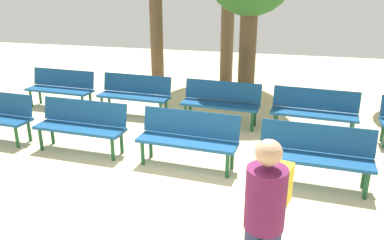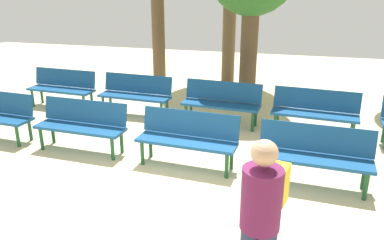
{
  "view_description": "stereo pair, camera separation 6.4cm",
  "coord_description": "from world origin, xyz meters",
  "px_view_note": "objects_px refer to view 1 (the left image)",
  "views": [
    {
      "loc": [
        1.53,
        -3.82,
        2.82
      ],
      "look_at": [
        0.0,
        2.21,
        0.55
      ],
      "focal_mm": 35.81,
      "sensor_mm": 36.0,
      "label": 1
    },
    {
      "loc": [
        1.6,
        -3.8,
        2.82
      ],
      "look_at": [
        0.0,
        2.21,
        0.55
      ],
      "focal_mm": 35.81,
      "sensor_mm": 36.0,
      "label": 2
    }
  ],
  "objects_px": {
    "bench_r0_c2": "(188,136)",
    "visitor_with_backpack": "(265,216)",
    "bench_r1_c1": "(135,93)",
    "tree_2": "(156,21)",
    "bench_r0_c3": "(315,152)",
    "bench_r1_c2": "(221,100)",
    "bench_r0_c1": "(82,123)",
    "bench_r1_c0": "(61,86)",
    "bench_r1_c3": "(314,109)"
  },
  "relations": [
    {
      "from": "bench_r0_c2",
      "to": "visitor_with_backpack",
      "type": "xyz_separation_m",
      "value": [
        1.36,
        -2.58,
        0.43
      ]
    },
    {
      "from": "bench_r0_c2",
      "to": "bench_r1_c1",
      "type": "relative_size",
      "value": 1.0
    },
    {
      "from": "bench_r0_c2",
      "to": "tree_2",
      "type": "bearing_deg",
      "value": 117.91
    },
    {
      "from": "visitor_with_backpack",
      "to": "tree_2",
      "type": "bearing_deg",
      "value": -50.83
    },
    {
      "from": "bench_r0_c3",
      "to": "tree_2",
      "type": "height_order",
      "value": "tree_2"
    },
    {
      "from": "bench_r0_c2",
      "to": "bench_r0_c3",
      "type": "height_order",
      "value": "same"
    },
    {
      "from": "bench_r0_c2",
      "to": "bench_r1_c2",
      "type": "relative_size",
      "value": 1.0
    },
    {
      "from": "bench_r1_c1",
      "to": "tree_2",
      "type": "xyz_separation_m",
      "value": [
        -0.58,
        3.18,
        1.22
      ]
    },
    {
      "from": "tree_2",
      "to": "bench_r1_c2",
      "type": "bearing_deg",
      "value": -52.52
    },
    {
      "from": "bench_r0_c3",
      "to": "tree_2",
      "type": "bearing_deg",
      "value": 131.53
    },
    {
      "from": "bench_r1_c1",
      "to": "bench_r0_c1",
      "type": "bearing_deg",
      "value": -91.08
    },
    {
      "from": "bench_r0_c3",
      "to": "bench_r1_c2",
      "type": "relative_size",
      "value": 1.0
    },
    {
      "from": "bench_r1_c0",
      "to": "tree_2",
      "type": "height_order",
      "value": "tree_2"
    },
    {
      "from": "bench_r0_c3",
      "to": "bench_r1_c1",
      "type": "relative_size",
      "value": 1.0
    },
    {
      "from": "bench_r0_c3",
      "to": "bench_r1_c2",
      "type": "distance_m",
      "value": 2.78
    },
    {
      "from": "bench_r1_c3",
      "to": "bench_r0_c3",
      "type": "bearing_deg",
      "value": -87.02
    },
    {
      "from": "bench_r0_c3",
      "to": "bench_r1_c3",
      "type": "xyz_separation_m",
      "value": [
        0.07,
        2.02,
        0.0
      ]
    },
    {
      "from": "bench_r0_c2",
      "to": "bench_r0_c3",
      "type": "bearing_deg",
      "value": -0.12
    },
    {
      "from": "bench_r1_c2",
      "to": "visitor_with_backpack",
      "type": "relative_size",
      "value": 0.99
    },
    {
      "from": "bench_r1_c0",
      "to": "bench_r1_c2",
      "type": "bearing_deg",
      "value": 0.71
    },
    {
      "from": "bench_r1_c1",
      "to": "tree_2",
      "type": "distance_m",
      "value": 3.45
    },
    {
      "from": "bench_r0_c1",
      "to": "visitor_with_backpack",
      "type": "xyz_separation_m",
      "value": [
        3.3,
        -2.68,
        0.43
      ]
    },
    {
      "from": "bench_r1_c3",
      "to": "bench_r0_c1",
      "type": "bearing_deg",
      "value": -150.72
    },
    {
      "from": "bench_r1_c1",
      "to": "tree_2",
      "type": "height_order",
      "value": "tree_2"
    },
    {
      "from": "bench_r0_c2",
      "to": "bench_r1_c2",
      "type": "height_order",
      "value": "same"
    },
    {
      "from": "bench_r1_c1",
      "to": "bench_r1_c3",
      "type": "relative_size",
      "value": 0.99
    },
    {
      "from": "bench_r0_c2",
      "to": "bench_r1_c3",
      "type": "relative_size",
      "value": 1.0
    },
    {
      "from": "bench_r0_c1",
      "to": "bench_r1_c1",
      "type": "distance_m",
      "value": 2.03
    },
    {
      "from": "bench_r1_c2",
      "to": "bench_r1_c3",
      "type": "relative_size",
      "value": 1.0
    },
    {
      "from": "bench_r1_c0",
      "to": "visitor_with_backpack",
      "type": "xyz_separation_m",
      "value": [
        5.01,
        -4.77,
        0.43
      ]
    },
    {
      "from": "bench_r1_c0",
      "to": "bench_r0_c3",
      "type": "bearing_deg",
      "value": -19.29
    },
    {
      "from": "bench_r0_c1",
      "to": "bench_r1_c3",
      "type": "height_order",
      "value": "same"
    },
    {
      "from": "bench_r0_c3",
      "to": "visitor_with_backpack",
      "type": "relative_size",
      "value": 0.98
    },
    {
      "from": "bench_r0_c1",
      "to": "tree_2",
      "type": "bearing_deg",
      "value": 97.43
    },
    {
      "from": "bench_r0_c3",
      "to": "bench_r1_c1",
      "type": "xyz_separation_m",
      "value": [
        -3.71,
        2.26,
        0.0
      ]
    },
    {
      "from": "bench_r0_c3",
      "to": "bench_r1_c0",
      "type": "bearing_deg",
      "value": 160.64
    },
    {
      "from": "bench_r1_c0",
      "to": "visitor_with_backpack",
      "type": "height_order",
      "value": "visitor_with_backpack"
    },
    {
      "from": "bench_r1_c1",
      "to": "tree_2",
      "type": "relative_size",
      "value": 0.47
    },
    {
      "from": "bench_r0_c3",
      "to": "bench_r1_c0",
      "type": "relative_size",
      "value": 1.0
    },
    {
      "from": "bench_r1_c0",
      "to": "bench_r1_c1",
      "type": "relative_size",
      "value": 1.0
    },
    {
      "from": "bench_r1_c1",
      "to": "bench_r1_c2",
      "type": "xyz_separation_m",
      "value": [
        1.94,
        -0.11,
        0.0
      ]
    },
    {
      "from": "bench_r0_c1",
      "to": "tree_2",
      "type": "relative_size",
      "value": 0.47
    },
    {
      "from": "bench_r0_c2",
      "to": "bench_r1_c0",
      "type": "height_order",
      "value": "same"
    },
    {
      "from": "bench_r0_c2",
      "to": "visitor_with_backpack",
      "type": "height_order",
      "value": "visitor_with_backpack"
    },
    {
      "from": "bench_r0_c1",
      "to": "bench_r0_c2",
      "type": "distance_m",
      "value": 1.94
    },
    {
      "from": "bench_r1_c3",
      "to": "bench_r0_c2",
      "type": "bearing_deg",
      "value": -131.72
    },
    {
      "from": "bench_r1_c1",
      "to": "bench_r1_c3",
      "type": "distance_m",
      "value": 3.79
    },
    {
      "from": "bench_r0_c2",
      "to": "visitor_with_backpack",
      "type": "distance_m",
      "value": 2.95
    },
    {
      "from": "bench_r1_c0",
      "to": "visitor_with_backpack",
      "type": "relative_size",
      "value": 0.99
    },
    {
      "from": "bench_r1_c3",
      "to": "visitor_with_backpack",
      "type": "xyz_separation_m",
      "value": [
        -0.64,
        -4.46,
        0.43
      ]
    }
  ]
}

